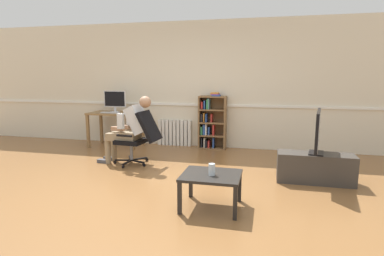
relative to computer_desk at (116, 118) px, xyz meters
The scene contains 14 objects.
ground_plane 2.93m from the computer_desk, 48.76° to the right, with size 18.00×18.00×0.00m, color brown.
back_wall 2.07m from the computer_desk, 14.85° to the left, with size 12.00×0.13×2.70m.
computer_desk is the anchor object (origin of this frame).
imac_monitor 0.39m from the computer_desk, 118.68° to the left, with size 0.51×0.14×0.47m.
keyboard 0.19m from the computer_desk, 107.68° to the right, with size 0.41×0.12×0.02m, color silver.
computer_mouse 0.34m from the computer_desk, 22.35° to the right, with size 0.06×0.10×0.03m, color white.
bookshelf 2.09m from the computer_desk, ahead, with size 0.58×0.29×1.20m.
radiator 1.34m from the computer_desk, 17.62° to the left, with size 0.76×0.08×0.57m.
office_chair 1.65m from the computer_desk, 49.20° to the right, with size 0.85×0.62×0.96m.
person_seated 1.52m from the computer_desk, 54.08° to the right, with size 1.03×0.41×1.21m.
tv_stand 4.25m from the computer_desk, 21.07° to the right, with size 1.08×0.37×0.43m.
tv_screen 4.23m from the computer_desk, 21.07° to the right, with size 0.25×0.90×0.63m.
coffee_table 3.82m from the computer_desk, 46.53° to the right, with size 0.68×0.59×0.41m.
drinking_glass 3.84m from the computer_desk, 46.77° to the right, with size 0.08×0.08×0.14m, color silver.
Camera 1 is at (1.35, -4.14, 1.56)m, focal length 29.61 mm.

